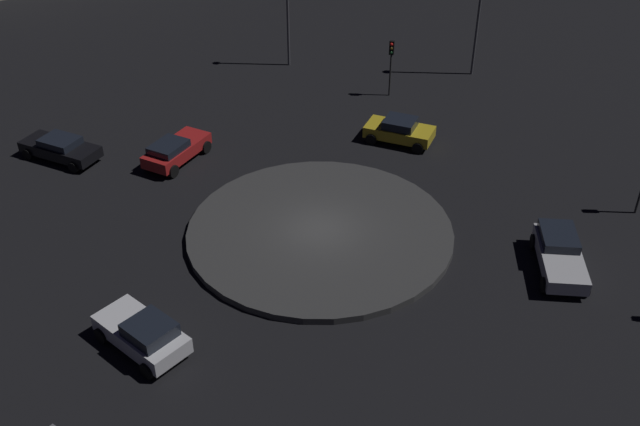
% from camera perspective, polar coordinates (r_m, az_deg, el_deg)
% --- Properties ---
extents(ground_plane, '(118.34, 118.34, 0.00)m').
position_cam_1_polar(ground_plane, '(35.65, 0.00, -1.65)').
color(ground_plane, black).
extents(roundabout_island, '(12.81, 12.81, 0.34)m').
position_cam_1_polar(roundabout_island, '(35.55, 0.00, -1.43)').
color(roundabout_island, '#383838').
rests_on(roundabout_island, ground_plane).
extents(car_black, '(4.67, 2.18, 1.32)m').
position_cam_1_polar(car_black, '(43.90, -19.41, 4.77)').
color(car_black, black).
rests_on(car_black, ground_plane).
extents(car_yellow, '(4.07, 2.41, 1.46)m').
position_cam_1_polar(car_yellow, '(43.38, 6.16, 6.38)').
color(car_yellow, gold).
rests_on(car_yellow, ground_plane).
extents(car_silver, '(3.38, 4.75, 1.43)m').
position_cam_1_polar(car_silver, '(34.84, 18.03, -3.02)').
color(car_silver, silver).
rests_on(car_silver, ground_plane).
extents(car_white, '(4.33, 2.76, 1.58)m').
position_cam_1_polar(car_white, '(30.01, -13.50, -9.02)').
color(car_white, white).
rests_on(car_white, ground_plane).
extents(car_red, '(1.99, 4.22, 1.42)m').
position_cam_1_polar(car_red, '(41.85, -11.11, 4.81)').
color(car_red, red).
rests_on(car_red, ground_plane).
extents(traffic_light_north, '(0.34, 0.38, 3.73)m').
position_cam_1_polar(traffic_light_north, '(48.24, 5.52, 11.90)').
color(traffic_light_north, '#2D2D2D').
rests_on(traffic_light_north, ground_plane).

